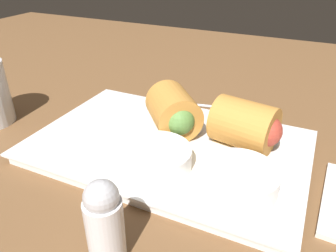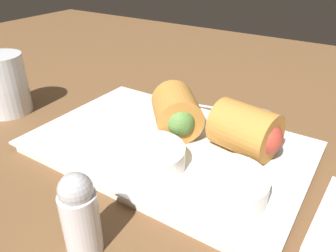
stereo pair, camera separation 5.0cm
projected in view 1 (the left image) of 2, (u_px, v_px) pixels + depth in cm
name	position (u px, v px, depth cm)	size (l,w,h in cm)	color
table_surface	(139.00, 159.00, 44.09)	(180.00, 140.00, 2.00)	brown
serving_plate	(168.00, 147.00, 43.42)	(35.28, 22.92, 1.50)	white
roll_front_left	(248.00, 125.00, 40.75)	(8.96, 7.32, 6.08)	#C68438
roll_front_right	(174.00, 112.00, 43.96)	(9.49, 9.62, 6.08)	#C68438
dipping_bowl_near	(155.00, 157.00, 37.71)	(8.43, 8.43, 2.46)	white
dipping_bowl_far	(238.00, 178.00, 34.28)	(8.43, 8.43, 2.46)	white
spoon	(239.00, 108.00, 54.21)	(17.32, 5.15, 1.27)	#B2B2B7
salt_shaker	(104.00, 222.00, 27.10)	(3.27, 3.27, 8.37)	silver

